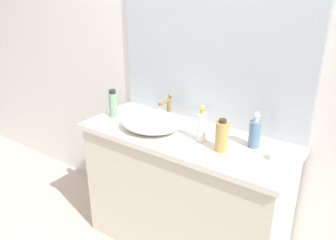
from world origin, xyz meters
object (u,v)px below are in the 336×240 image
object	(u,v)px
soap_dispenser	(202,126)
perfume_bottle	(255,132)
sink_basin	(151,121)
spray_can	(113,104)
lotion_bottle	(222,136)
candle_jar	(274,156)

from	to	relation	value
soap_dispenser	perfume_bottle	world-z (taller)	soap_dispenser
sink_basin	soap_dispenser	bearing A→B (deg)	5.58
spray_can	lotion_bottle	bearing A→B (deg)	-1.41
perfume_bottle	candle_jar	distance (m)	0.18
lotion_bottle	candle_jar	distance (m)	0.29
perfume_bottle	sink_basin	bearing A→B (deg)	-167.58
spray_can	candle_jar	bearing A→B (deg)	2.20
soap_dispenser	perfume_bottle	size ratio (longest dim) A/B	1.05
soap_dispenser	spray_can	size ratio (longest dim) A/B	1.15
sink_basin	candle_jar	world-z (taller)	sink_basin
perfume_bottle	spray_can	world-z (taller)	perfume_bottle
sink_basin	candle_jar	size ratio (longest dim) A/B	7.82
soap_dispenser	spray_can	xyz separation A→B (m)	(-0.68, -0.02, -0.00)
soap_dispenser	spray_can	distance (m)	0.68
sink_basin	perfume_bottle	xyz separation A→B (m)	(0.63, 0.14, 0.04)
sink_basin	perfume_bottle	bearing A→B (deg)	12.42
lotion_bottle	soap_dispenser	bearing A→B (deg)	165.23
sink_basin	spray_can	world-z (taller)	spray_can
perfume_bottle	lotion_bottle	bearing A→B (deg)	-132.69
soap_dispenser	candle_jar	bearing A→B (deg)	3.15
soap_dispenser	lotion_bottle	size ratio (longest dim) A/B	1.19
lotion_bottle	perfume_bottle	bearing A→B (deg)	47.31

